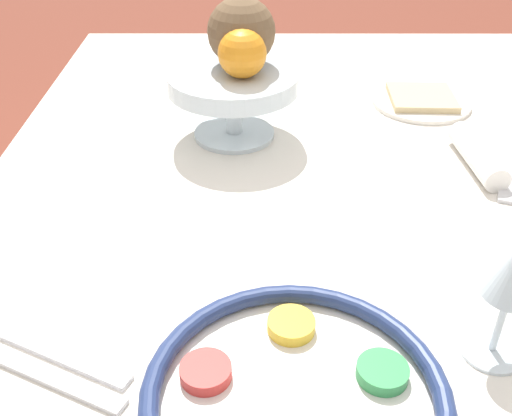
{
  "coord_description": "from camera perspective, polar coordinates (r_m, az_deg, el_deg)",
  "views": [
    {
      "loc": [
        -0.69,
        0.12,
        1.2
      ],
      "look_at": [
        -0.04,
        0.13,
        0.76
      ],
      "focal_mm": 42.0,
      "sensor_mm": 36.0,
      "label": 1
    }
  ],
  "objects": [
    {
      "name": "bread_plate",
      "position": [
        1.21,
        15.47,
        9.86
      ],
      "size": [
        0.19,
        0.19,
        0.02
      ],
      "color": "silver",
      "rests_on": "dining_table"
    },
    {
      "name": "coconut",
      "position": [
        1.02,
        -1.41,
        16.44
      ],
      "size": [
        0.11,
        0.11,
        0.11
      ],
      "color": "brown",
      "rests_on": "fruit_stand"
    },
    {
      "name": "fork_left",
      "position": [
        0.67,
        -19.43,
        -14.72
      ],
      "size": [
        0.1,
        0.18,
        0.01
      ],
      "color": "silver",
      "rests_on": "dining_table"
    },
    {
      "name": "orange_fruit",
      "position": [
        0.97,
        -1.32,
        14.51
      ],
      "size": [
        0.08,
        0.08,
        0.08
      ],
      "color": "orange",
      "rests_on": "fruit_stand"
    },
    {
      "name": "dining_table",
      "position": [
        1.1,
        6.84,
        -16.07
      ],
      "size": [
        1.58,
        1.09,
        0.72
      ],
      "color": "silver",
      "rests_on": "ground_plane"
    },
    {
      "name": "napkin_roll",
      "position": [
        1.01,
        20.35,
        4.73
      ],
      "size": [
        0.16,
        0.05,
        0.04
      ],
      "color": "white",
      "rests_on": "dining_table"
    },
    {
      "name": "fork_right",
      "position": [
        0.69,
        -18.72,
        -12.85
      ],
      "size": [
        0.1,
        0.18,
        0.01
      ],
      "color": "silver",
      "rests_on": "dining_table"
    },
    {
      "name": "spoon",
      "position": [
        1.01,
        22.73,
        3.05
      ],
      "size": [
        0.17,
        0.08,
        0.01
      ],
      "color": "silver",
      "rests_on": "dining_table"
    },
    {
      "name": "seder_plate",
      "position": [
        0.6,
        3.81,
        -17.5
      ],
      "size": [
        0.3,
        0.3,
        0.03
      ],
      "color": "silver",
      "rests_on": "dining_table"
    },
    {
      "name": "fruit_stand",
      "position": [
        1.02,
        -2.18,
        11.42
      ],
      "size": [
        0.22,
        0.22,
        0.12
      ],
      "color": "silver",
      "rests_on": "dining_table"
    }
  ]
}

